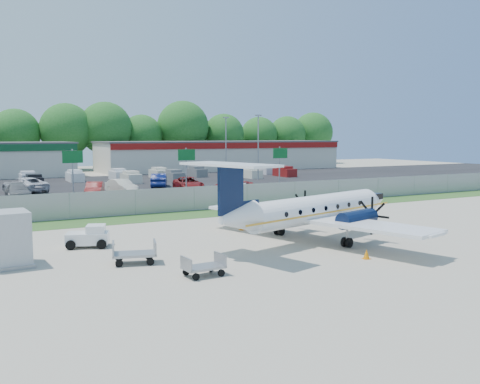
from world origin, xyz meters
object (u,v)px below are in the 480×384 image
baggage_cart_near (134,253)px  pushback_tug (90,237)px  baggage_cart_far (204,266)px  aircraft (312,210)px  service_container (4,241)px

baggage_cart_near → pushback_tug: bearing=101.6°
baggage_cart_near → baggage_cart_far: size_ratio=1.27×
aircraft → pushback_tug: (-11.99, 4.41, -1.27)m
pushback_tug → service_container: (-4.56, -2.62, 0.64)m
aircraft → service_container: aircraft is taller
baggage_cart_near → service_container: size_ratio=0.89×
pushback_tug → baggage_cart_far: pushback_tug is taller
baggage_cart_far → service_container: size_ratio=0.70×
baggage_cart_near → service_container: bearing=156.9°
aircraft → service_container: size_ratio=6.00×
pushback_tug → service_container: 5.30m
baggage_cart_near → service_container: service_container is taller
pushback_tug → service_container: size_ratio=0.99×
aircraft → baggage_cart_far: aircraft is taller
baggage_cart_near → aircraft: bearing=3.1°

